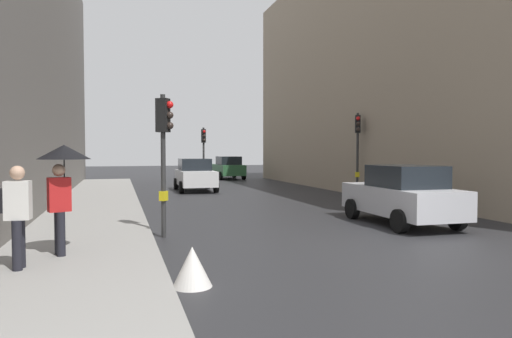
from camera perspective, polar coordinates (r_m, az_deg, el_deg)
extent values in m
plane|color=#28282B|center=(10.73, 18.07, -9.57)|extent=(120.00, 120.00, 0.00)
cube|color=gray|center=(14.79, -19.78, -6.04)|extent=(3.15, 40.00, 0.16)
cube|color=gray|center=(27.82, 22.37, 11.30)|extent=(12.00, 28.20, 13.27)
cylinder|color=#2D2D2D|center=(11.71, -11.47, 0.33)|extent=(0.12, 0.12, 3.59)
cube|color=black|center=(11.74, -11.52, 6.57)|extent=(0.38, 0.36, 0.84)
cube|color=yellow|center=(11.76, -11.44, -3.30)|extent=(0.24, 0.25, 0.24)
sphere|color=red|center=(11.68, -10.69, 7.88)|extent=(0.18, 0.18, 0.18)
sphere|color=#2D231E|center=(11.66, -10.68, 6.60)|extent=(0.18, 0.18, 0.18)
sphere|color=#2D231E|center=(11.64, -10.67, 5.33)|extent=(0.18, 0.18, 0.18)
cylinder|color=#2D2D2D|center=(22.44, 12.52, 1.72)|extent=(0.12, 0.12, 3.99)
cube|color=black|center=(22.48, 12.55, 5.48)|extent=(0.34, 0.37, 0.84)
cube|color=yellow|center=(22.47, 12.50, -0.68)|extent=(0.25, 0.23, 0.24)
sphere|color=red|center=(22.30, 12.60, 6.18)|extent=(0.18, 0.18, 0.18)
sphere|color=#2D231E|center=(22.29, 12.60, 5.51)|extent=(0.18, 0.18, 0.18)
sphere|color=#2D231E|center=(22.27, 12.59, 4.84)|extent=(0.18, 0.18, 0.18)
cylinder|color=#2D2D2D|center=(28.81, -6.54, 1.53)|extent=(0.12, 0.12, 3.64)
cube|color=black|center=(28.82, -6.55, 4.12)|extent=(0.25, 0.31, 0.84)
cube|color=yellow|center=(28.83, -6.53, -0.01)|extent=(0.21, 0.17, 0.24)
sphere|color=red|center=(28.65, -6.47, 4.65)|extent=(0.18, 0.18, 0.18)
sphere|color=#2D231E|center=(28.64, -6.47, 4.13)|extent=(0.18, 0.18, 0.18)
sphere|color=#2D231E|center=(28.63, -6.46, 3.61)|extent=(0.18, 0.18, 0.18)
cube|color=#BCBCC1|center=(14.35, 17.58, -3.69)|extent=(1.90, 4.24, 0.80)
cube|color=black|center=(14.08, 18.17, -0.87)|extent=(1.65, 2.04, 0.64)
cylinder|color=black|center=(15.11, 11.89, -4.86)|extent=(0.24, 0.65, 0.64)
cylinder|color=black|center=(16.00, 17.65, -4.52)|extent=(0.24, 0.65, 0.64)
cylinder|color=black|center=(12.79, 17.46, -6.21)|extent=(0.24, 0.65, 0.64)
cylinder|color=black|center=(13.84, 23.77, -5.66)|extent=(0.24, 0.65, 0.64)
cube|color=#2D6038|center=(35.90, -3.54, -0.08)|extent=(1.91, 4.25, 0.80)
cube|color=black|center=(35.64, -3.44, 1.06)|extent=(1.65, 2.04, 0.64)
cylinder|color=black|center=(37.02, -5.41, -0.64)|extent=(0.24, 0.65, 0.64)
cylinder|color=black|center=(37.46, -2.73, -0.60)|extent=(0.24, 0.65, 0.64)
cylinder|color=black|center=(34.39, -4.41, -0.85)|extent=(0.24, 0.65, 0.64)
cylinder|color=black|center=(34.87, -1.54, -0.80)|extent=(0.24, 0.65, 0.64)
cube|color=silver|center=(25.23, -7.57, -1.08)|extent=(1.87, 4.23, 0.80)
cube|color=black|center=(25.44, -7.66, 0.57)|extent=(1.63, 2.03, 0.64)
cylinder|color=black|center=(24.08, -4.99, -2.18)|extent=(0.23, 0.64, 0.64)
cylinder|color=black|center=(23.80, -9.25, -2.26)|extent=(0.23, 0.64, 0.64)
cylinder|color=black|center=(26.73, -6.07, -1.75)|extent=(0.23, 0.64, 0.64)
cylinder|color=black|center=(26.48, -9.92, -1.81)|extent=(0.23, 0.64, 0.64)
cylinder|color=black|center=(9.81, -23.35, -7.28)|extent=(0.16, 0.16, 0.85)
cylinder|color=black|center=(9.62, -23.11, -7.46)|extent=(0.16, 0.16, 0.85)
cube|color=red|center=(9.62, -23.30, -2.93)|extent=(0.46, 0.37, 0.66)
sphere|color=tan|center=(9.59, -23.35, -0.13)|extent=(0.24, 0.24, 0.24)
cylinder|color=black|center=(9.62, -22.74, -1.43)|extent=(0.02, 0.02, 0.90)
cone|color=black|center=(9.61, -22.79, 1.97)|extent=(1.00, 1.00, 0.28)
cylinder|color=black|center=(8.99, -27.27, -8.21)|extent=(0.16, 0.16, 0.85)
cylinder|color=black|center=(8.80, -27.61, -8.44)|extent=(0.16, 0.16, 0.85)
cube|color=silver|center=(8.79, -27.53, -3.48)|extent=(0.42, 0.29, 0.66)
sphere|color=tan|center=(8.75, -27.58, -0.42)|extent=(0.24, 0.24, 0.24)
cone|color=silver|center=(7.57, -7.94, -11.94)|extent=(0.64, 0.64, 0.65)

